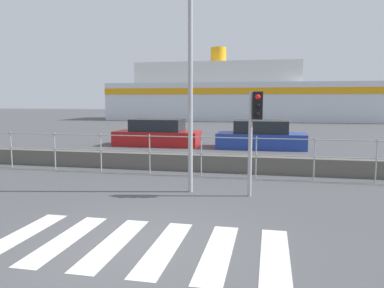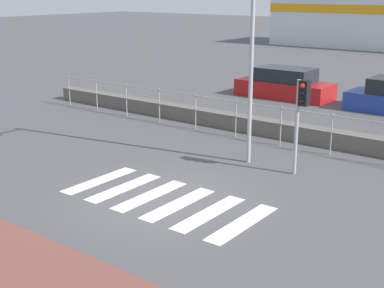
% 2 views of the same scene
% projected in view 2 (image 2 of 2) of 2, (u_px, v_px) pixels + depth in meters
% --- Properties ---
extents(ground_plane, '(160.00, 160.00, 0.00)m').
position_uv_depth(ground_plane, '(163.00, 200.00, 13.02)').
color(ground_plane, '#4C4C4F').
extents(sidewalk_brick, '(24.00, 1.80, 0.12)m').
position_uv_depth(sidewalk_brick, '(20.00, 263.00, 9.87)').
color(sidewalk_brick, brown).
rests_on(sidewalk_brick, ground_plane).
extents(crosswalk, '(4.95, 2.40, 0.01)m').
position_uv_depth(crosswalk, '(164.00, 200.00, 13.00)').
color(crosswalk, silver).
rests_on(crosswalk, ground_plane).
extents(seawall, '(23.13, 0.55, 0.55)m').
position_uv_depth(seawall, '(293.00, 132.00, 18.13)').
color(seawall, '#605B54').
rests_on(seawall, ground_plane).
extents(harbor_fence, '(20.85, 0.04, 1.31)m').
position_uv_depth(harbor_fence, '(281.00, 120.00, 17.30)').
color(harbor_fence, '#9EA0A3').
rests_on(harbor_fence, ground_plane).
extents(traffic_light_far, '(0.34, 0.32, 2.63)m').
position_uv_depth(traffic_light_far, '(301.00, 106.00, 14.21)').
color(traffic_light_far, '#9EA0A3').
rests_on(traffic_light_far, ground_plane).
extents(streetlamp, '(0.32, 1.35, 6.77)m').
position_uv_depth(streetlamp, '(248.00, 19.00, 14.48)').
color(streetlamp, '#9EA0A3').
rests_on(streetlamp, ground_plane).
extents(parked_car_red, '(4.47, 1.85, 1.40)m').
position_uv_depth(parked_car_red, '(285.00, 85.00, 25.10)').
color(parked_car_red, '#B21919').
rests_on(parked_car_red, ground_plane).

